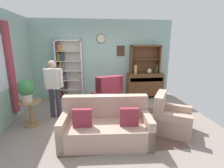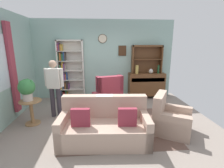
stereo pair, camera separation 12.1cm
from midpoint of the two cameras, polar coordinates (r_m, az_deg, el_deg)
ground_plane at (r=4.48m, az=-0.29°, el=-12.67°), size 5.40×4.60×0.02m
wall_back at (r=6.16m, az=-1.92°, el=8.40°), size 5.00×0.09×2.80m
area_rug at (r=4.22m, az=2.85°, el=-14.19°), size 2.51×2.09×0.01m
bookshelf at (r=6.09m, az=-14.04°, el=4.36°), size 0.90×0.30×2.10m
sideboard at (r=6.31m, az=12.18°, el=-0.03°), size 1.30×0.45×0.92m
sideboard_hutch at (r=6.25m, az=12.38°, el=9.59°), size 1.10×0.26×1.00m
vase_tall at (r=6.02m, az=9.11°, el=4.91°), size 0.11×0.11×0.30m
vase_round at (r=6.19m, az=13.74°, el=4.30°), size 0.15×0.15×0.17m
bottle_wine at (r=6.25m, az=16.11°, el=4.84°), size 0.07×0.07×0.30m
couch_floral at (r=3.55m, az=-1.62°, el=-14.36°), size 1.85×0.97×0.90m
armchair_floral at (r=4.10m, az=20.12°, el=-11.53°), size 1.05×1.04×0.88m
wingback_chair at (r=5.20m, az=-0.77°, el=-4.15°), size 0.97×0.98×1.05m
plant_stand at (r=4.61m, az=-25.20°, el=-7.89°), size 0.52×0.52×0.62m
potted_plant_large at (r=4.45m, az=-26.47°, el=-1.29°), size 0.39×0.39×0.54m
person_reading at (r=4.68m, az=-18.42°, el=-0.24°), size 0.53×0.26×1.56m
coffee_table at (r=4.19m, az=-2.13°, el=-9.13°), size 0.80×0.50×0.42m
book_stack at (r=4.13m, az=-0.32°, el=-7.78°), size 0.19×0.16×0.09m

